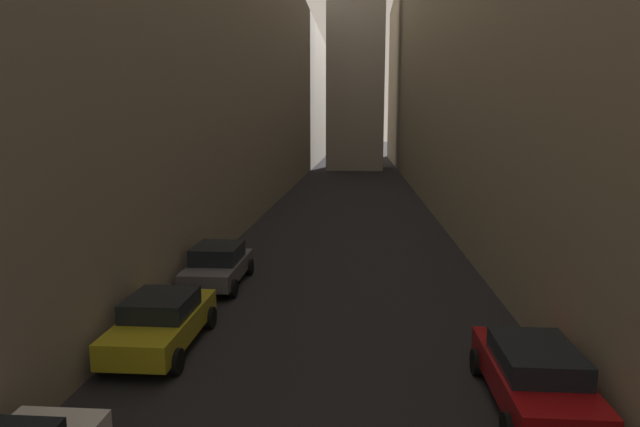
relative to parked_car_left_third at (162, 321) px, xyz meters
The scene contains 6 objects.
ground_plane 28.67m from the parked_car_left_third, 81.17° to the left, with size 264.00×264.00×0.00m, color black.
building_block_left 32.86m from the parked_car_left_third, 106.55° to the left, with size 15.82×108.00×19.30m, color gray.
building_block_right 36.41m from the parked_car_left_third, 61.36° to the left, with size 13.32×108.00×24.46m, color gray.
parked_car_left_third is the anchor object (origin of this frame).
parked_car_left_far 5.64m from the parked_car_left_third, 90.00° to the left, with size 1.98×4.10×1.50m.
parked_car_right_third 9.12m from the parked_car_left_third, 15.11° to the right, with size 1.89×4.18×1.40m.
Camera 1 is at (0.76, 6.58, 5.88)m, focal length 30.17 mm.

